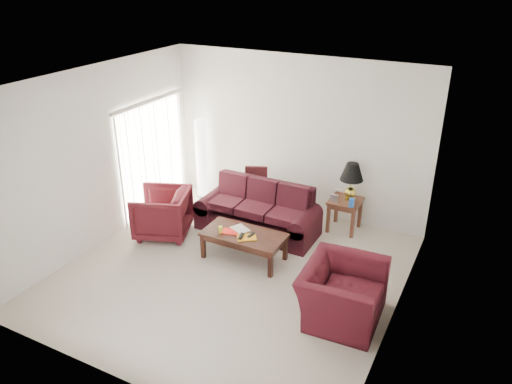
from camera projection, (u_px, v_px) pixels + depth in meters
floor at (231, 273)px, 7.84m from camera, size 5.00×5.00×0.00m
blinds at (153, 157)px, 9.44m from camera, size 0.10×2.00×2.16m
sofa at (257, 209)px, 8.86m from camera, size 2.23×1.12×0.88m
throw_pillow at (256, 178)px, 9.50m from camera, size 0.47×0.36×0.44m
end_table at (344, 215)px, 8.98m from camera, size 0.58×0.58×0.60m
table_lamp at (351, 182)px, 8.74m from camera, size 0.49×0.49×0.69m
clock at (334, 198)px, 8.76m from camera, size 0.14×0.06×0.14m
blue_canister at (352, 203)px, 8.58m from camera, size 0.11×0.11×0.16m
picture_frame at (339, 190)px, 9.04m from camera, size 0.17×0.19×0.06m
floor_lamp at (202, 158)px, 10.07m from camera, size 0.34×0.34×1.66m
armchair_left at (162, 213)px, 8.78m from camera, size 1.19×1.17×0.84m
armchair_right at (342, 293)px, 6.73m from camera, size 1.09×1.23×0.77m
coffee_table at (244, 246)px, 8.12m from camera, size 1.35×0.69×0.47m
magazine_red at (230, 231)px, 8.07m from camera, size 0.30×0.26×0.01m
magazine_white at (240, 229)px, 8.14m from camera, size 0.36×0.32×0.02m
magazine_orange at (247, 237)px, 7.90m from camera, size 0.37×0.35×0.02m
remote_a at (241, 236)px, 7.89m from camera, size 0.10×0.19×0.02m
remote_b at (251, 235)px, 7.94m from camera, size 0.07×0.17×0.02m
yellow_glass at (221, 230)px, 8.02m from camera, size 0.08×0.08×0.11m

